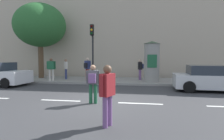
{
  "coord_description": "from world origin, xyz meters",
  "views": [
    {
      "loc": [
        1.8,
        -7.68,
        1.84
      ],
      "look_at": [
        0.23,
        2.0,
        1.23
      ],
      "focal_mm": 30.47,
      "sensor_mm": 36.0,
      "label": 1
    }
  ],
  "objects_px": {
    "pedestrian_with_bag": "(93,81)",
    "pedestrian_near_pole": "(51,67)",
    "traffic_light": "(92,43)",
    "poster_column": "(152,61)",
    "parked_car_red": "(216,79)",
    "pedestrian_in_dark_shirt": "(140,68)",
    "pedestrian_with_backpack": "(107,91)",
    "pedestrian_in_red_top": "(66,67)",
    "street_tree": "(40,26)",
    "pedestrian_tallest": "(87,67)"
  },
  "relations": [
    {
      "from": "poster_column",
      "to": "pedestrian_near_pole",
      "type": "relative_size",
      "value": 1.71
    },
    {
      "from": "traffic_light",
      "to": "pedestrian_in_dark_shirt",
      "type": "height_order",
      "value": "traffic_light"
    },
    {
      "from": "street_tree",
      "to": "pedestrian_tallest",
      "type": "distance_m",
      "value": 5.86
    },
    {
      "from": "poster_column",
      "to": "street_tree",
      "type": "relative_size",
      "value": 0.46
    },
    {
      "from": "pedestrian_with_backpack",
      "to": "pedestrian_in_red_top",
      "type": "bearing_deg",
      "value": 118.55
    },
    {
      "from": "pedestrian_with_backpack",
      "to": "pedestrian_in_dark_shirt",
      "type": "height_order",
      "value": "pedestrian_in_dark_shirt"
    },
    {
      "from": "poster_column",
      "to": "pedestrian_with_backpack",
      "type": "height_order",
      "value": "poster_column"
    },
    {
      "from": "pedestrian_tallest",
      "to": "pedestrian_in_red_top",
      "type": "bearing_deg",
      "value": 162.8
    },
    {
      "from": "pedestrian_with_bag",
      "to": "traffic_light",
      "type": "bearing_deg",
      "value": 105.24
    },
    {
      "from": "poster_column",
      "to": "pedestrian_near_pole",
      "type": "distance_m",
      "value": 7.45
    },
    {
      "from": "street_tree",
      "to": "pedestrian_near_pole",
      "type": "relative_size",
      "value": 3.74
    },
    {
      "from": "pedestrian_with_bag",
      "to": "pedestrian_in_dark_shirt",
      "type": "bearing_deg",
      "value": 76.51
    },
    {
      "from": "parked_car_red",
      "to": "pedestrian_near_pole",
      "type": "bearing_deg",
      "value": 169.32
    },
    {
      "from": "street_tree",
      "to": "pedestrian_with_backpack",
      "type": "height_order",
      "value": "street_tree"
    },
    {
      "from": "traffic_light",
      "to": "pedestrian_tallest",
      "type": "relative_size",
      "value": 2.32
    },
    {
      "from": "pedestrian_with_bag",
      "to": "pedestrian_tallest",
      "type": "bearing_deg",
      "value": 108.44
    },
    {
      "from": "pedestrian_in_red_top",
      "to": "pedestrian_near_pole",
      "type": "relative_size",
      "value": 0.96
    },
    {
      "from": "poster_column",
      "to": "pedestrian_near_pole",
      "type": "bearing_deg",
      "value": -175.81
    },
    {
      "from": "pedestrian_with_backpack",
      "to": "pedestrian_near_pole",
      "type": "distance_m",
      "value": 10.22
    },
    {
      "from": "poster_column",
      "to": "pedestrian_tallest",
      "type": "distance_m",
      "value": 4.79
    },
    {
      "from": "poster_column",
      "to": "parked_car_red",
      "type": "xyz_separation_m",
      "value": [
        3.38,
        -2.58,
        -0.92
      ]
    },
    {
      "from": "traffic_light",
      "to": "pedestrian_in_dark_shirt",
      "type": "relative_size",
      "value": 2.5
    },
    {
      "from": "pedestrian_with_bag",
      "to": "pedestrian_in_red_top",
      "type": "height_order",
      "value": "pedestrian_in_red_top"
    },
    {
      "from": "parked_car_red",
      "to": "pedestrian_with_backpack",
      "type": "bearing_deg",
      "value": -127.88
    },
    {
      "from": "pedestrian_with_bag",
      "to": "pedestrian_near_pole",
      "type": "height_order",
      "value": "pedestrian_near_pole"
    },
    {
      "from": "street_tree",
      "to": "pedestrian_in_red_top",
      "type": "distance_m",
      "value": 4.43
    },
    {
      "from": "street_tree",
      "to": "pedestrian_in_dark_shirt",
      "type": "height_order",
      "value": "street_tree"
    },
    {
      "from": "street_tree",
      "to": "pedestrian_in_red_top",
      "type": "bearing_deg",
      "value": -16.07
    },
    {
      "from": "street_tree",
      "to": "pedestrian_in_dark_shirt",
      "type": "relative_size",
      "value": 3.95
    },
    {
      "from": "poster_column",
      "to": "pedestrian_with_bag",
      "type": "xyz_separation_m",
      "value": [
        -2.61,
        -6.46,
        -0.7
      ]
    },
    {
      "from": "pedestrian_with_backpack",
      "to": "parked_car_red",
      "type": "distance_m",
      "value": 8.04
    },
    {
      "from": "street_tree",
      "to": "pedestrian_in_red_top",
      "type": "height_order",
      "value": "street_tree"
    },
    {
      "from": "pedestrian_with_backpack",
      "to": "pedestrian_with_bag",
      "type": "xyz_separation_m",
      "value": [
        -1.06,
        2.45,
        -0.05
      ]
    },
    {
      "from": "pedestrian_tallest",
      "to": "pedestrian_near_pole",
      "type": "distance_m",
      "value": 2.71
    },
    {
      "from": "street_tree",
      "to": "pedestrian_with_bag",
      "type": "height_order",
      "value": "street_tree"
    },
    {
      "from": "street_tree",
      "to": "pedestrian_with_backpack",
      "type": "bearing_deg",
      "value": -52.93
    },
    {
      "from": "traffic_light",
      "to": "street_tree",
      "type": "height_order",
      "value": "street_tree"
    },
    {
      "from": "pedestrian_in_dark_shirt",
      "to": "pedestrian_in_red_top",
      "type": "xyz_separation_m",
      "value": [
        -5.93,
        -0.4,
        -0.02
      ]
    },
    {
      "from": "traffic_light",
      "to": "pedestrian_near_pole",
      "type": "relative_size",
      "value": 2.36
    },
    {
      "from": "pedestrian_in_dark_shirt",
      "to": "parked_car_red",
      "type": "height_order",
      "value": "pedestrian_in_dark_shirt"
    },
    {
      "from": "pedestrian_with_bag",
      "to": "pedestrian_near_pole",
      "type": "relative_size",
      "value": 0.93
    },
    {
      "from": "traffic_light",
      "to": "pedestrian_tallest",
      "type": "distance_m",
      "value": 2.02
    },
    {
      "from": "traffic_light",
      "to": "pedestrian_tallest",
      "type": "bearing_deg",
      "value": 124.77
    },
    {
      "from": "traffic_light",
      "to": "poster_column",
      "type": "xyz_separation_m",
      "value": [
        4.12,
        0.93,
        -1.24
      ]
    },
    {
      "from": "poster_column",
      "to": "parked_car_red",
      "type": "distance_m",
      "value": 4.35
    },
    {
      "from": "pedestrian_in_red_top",
      "to": "pedestrian_with_backpack",
      "type": "bearing_deg",
      "value": -61.45
    },
    {
      "from": "pedestrian_with_bag",
      "to": "pedestrian_tallest",
      "type": "height_order",
      "value": "pedestrian_tallest"
    },
    {
      "from": "traffic_light",
      "to": "pedestrian_near_pole",
      "type": "xyz_separation_m",
      "value": [
        -3.3,
        0.39,
        -1.71
      ]
    },
    {
      "from": "traffic_light",
      "to": "street_tree",
      "type": "xyz_separation_m",
      "value": [
        -5.2,
        2.29,
        1.76
      ]
    },
    {
      "from": "pedestrian_with_backpack",
      "to": "pedestrian_in_red_top",
      "type": "relative_size",
      "value": 1.02
    }
  ]
}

